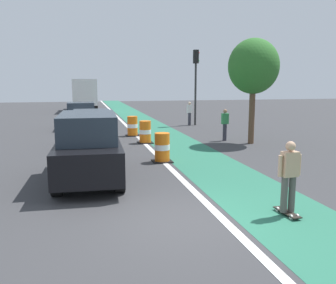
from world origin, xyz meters
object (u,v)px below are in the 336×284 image
(street_tree_sidewalk, at_px, (254,67))
(pedestrian_crossing, at_px, (190,113))
(traffic_barrel_mid, at_px, (145,132))
(parked_sedan_second, at_px, (92,128))
(parked_sedan_third, at_px, (81,116))
(parked_suv_nearest, at_px, (89,147))
(pedestrian_waiting, at_px, (225,124))
(traffic_light_corner, at_px, (196,74))
(skateboarder_on_lane, at_px, (289,176))
(traffic_barrel_back, at_px, (132,126))
(traffic_barrel_front, at_px, (162,148))
(delivery_truck_down_block, at_px, (85,93))

(street_tree_sidewalk, bearing_deg, pedestrian_crossing, 95.39)
(traffic_barrel_mid, relative_size, pedestrian_crossing, 0.68)
(parked_sedan_second, bearing_deg, parked_sedan_third, 94.49)
(street_tree_sidewalk, bearing_deg, parked_sedan_third, 136.81)
(parked_sedan_third, xyz_separation_m, street_tree_sidewalk, (8.04, -7.55, 2.83))
(parked_suv_nearest, distance_m, pedestrian_waiting, 9.26)
(traffic_barrel_mid, height_order, traffic_light_corner, traffic_light_corner)
(parked_sedan_second, bearing_deg, skateboarder_on_lane, -68.74)
(parked_sedan_third, distance_m, traffic_barrel_back, 4.63)
(pedestrian_crossing, distance_m, street_tree_sidewalk, 8.51)
(traffic_barrel_front, bearing_deg, traffic_barrel_back, 91.51)
(traffic_barrel_mid, relative_size, delivery_truck_down_block, 0.14)
(parked_sedan_third, bearing_deg, parked_sedan_second, -85.51)
(traffic_barrel_front, relative_size, delivery_truck_down_block, 0.14)
(traffic_barrel_front, distance_m, pedestrian_waiting, 5.89)
(traffic_barrel_mid, bearing_deg, parked_sedan_second, -175.17)
(parked_sedan_second, xyz_separation_m, traffic_barrel_front, (2.44, -4.15, -0.30))
(traffic_barrel_back, bearing_deg, parked_sedan_second, -129.20)
(delivery_truck_down_block, bearing_deg, traffic_light_corner, -63.95)
(pedestrian_crossing, bearing_deg, street_tree_sidewalk, -84.61)
(traffic_barrel_mid, bearing_deg, parked_suv_nearest, -113.67)
(parked_sedan_third, xyz_separation_m, delivery_truck_down_block, (0.45, 15.25, 1.01))
(parked_sedan_third, height_order, street_tree_sidewalk, street_tree_sidewalk)
(traffic_barrel_back, bearing_deg, pedestrian_crossing, 42.55)
(skateboarder_on_lane, xyz_separation_m, parked_suv_nearest, (-4.27, 4.06, 0.12))
(parked_suv_nearest, relative_size, street_tree_sidewalk, 0.93)
(pedestrian_crossing, distance_m, pedestrian_waiting, 6.92)
(traffic_light_corner, bearing_deg, parked_sedan_second, -136.21)
(delivery_truck_down_block, xyz_separation_m, pedestrian_waiting, (6.66, -21.72, -0.98))
(traffic_barrel_front, relative_size, pedestrian_crossing, 0.68)
(skateboarder_on_lane, xyz_separation_m, pedestrian_waiting, (2.61, 10.26, -0.05))
(pedestrian_crossing, relative_size, street_tree_sidewalk, 0.32)
(street_tree_sidewalk, bearing_deg, delivery_truck_down_block, 108.42)
(parked_suv_nearest, distance_m, traffic_light_corner, 15.28)
(parked_sedan_third, height_order, traffic_barrel_front, parked_sedan_third)
(delivery_truck_down_block, distance_m, street_tree_sidewalk, 24.09)
(traffic_barrel_mid, relative_size, traffic_barrel_back, 1.00)
(parked_sedan_third, height_order, delivery_truck_down_block, delivery_truck_down_block)
(skateboarder_on_lane, distance_m, delivery_truck_down_block, 32.25)
(street_tree_sidewalk, bearing_deg, traffic_barrel_mid, 165.49)
(delivery_truck_down_block, relative_size, pedestrian_crossing, 4.75)
(parked_suv_nearest, xyz_separation_m, traffic_light_corner, (7.47, 13.10, 2.47))
(skateboarder_on_lane, distance_m, traffic_barrel_mid, 10.59)
(parked_suv_nearest, height_order, parked_sedan_second, parked_suv_nearest)
(skateboarder_on_lane, relative_size, traffic_barrel_mid, 1.55)
(skateboarder_on_lane, xyz_separation_m, delivery_truck_down_block, (-4.05, 31.98, 0.94))
(traffic_barrel_front, bearing_deg, parked_suv_nearest, -142.92)
(parked_suv_nearest, height_order, traffic_barrel_front, parked_suv_nearest)
(traffic_barrel_back, distance_m, delivery_truck_down_block, 19.13)
(traffic_barrel_back, bearing_deg, parked_suv_nearest, -105.77)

